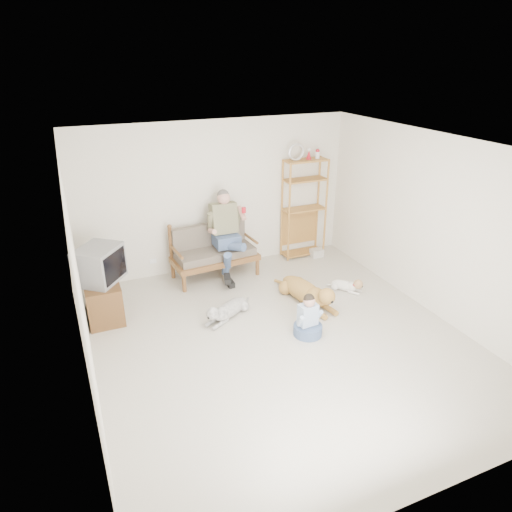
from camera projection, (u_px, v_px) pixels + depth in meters
name	position (u px, v px, depth m)	size (l,w,h in m)	color
floor	(282.00, 340.00, 6.44)	(5.50, 5.50, 0.00)	beige
ceiling	(288.00, 148.00, 5.33)	(5.50, 5.50, 0.00)	white
wall_back	(217.00, 196.00, 8.19)	(5.00, 5.00, 0.00)	silver
wall_front	(440.00, 383.00, 3.57)	(5.00, 5.00, 0.00)	silver
wall_left	(80.00, 289.00, 4.99)	(5.50, 5.50, 0.00)	silver
wall_right	(436.00, 227.00, 6.77)	(5.50, 5.50, 0.00)	silver
loveseat	(214.00, 250.00, 8.15)	(1.55, 0.82, 0.95)	brown
man	(227.00, 240.00, 7.94)	(0.60, 0.85, 1.38)	#44597C
etagere	(304.00, 208.00, 8.77)	(0.85, 0.37, 2.23)	#BA883A
book_stack	(317.00, 253.00, 9.05)	(0.24, 0.18, 0.16)	silver
tv_stand	(103.00, 299.00, 6.92)	(0.50, 0.90, 0.60)	brown
crt_tv	(100.00, 264.00, 6.70)	(0.80, 0.83, 0.54)	slate
wall_outlet	(153.00, 261.00, 8.17)	(0.12, 0.02, 0.08)	white
golden_retriever	(308.00, 293.00, 7.34)	(0.54, 1.48, 0.45)	#B07B3D
shaggy_dog	(227.00, 310.00, 6.94)	(0.94, 0.65, 0.32)	white
terrier	(348.00, 285.00, 7.73)	(0.46, 0.56, 0.25)	silver
child	(308.00, 320.00, 6.49)	(0.41, 0.41, 0.66)	#44597C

